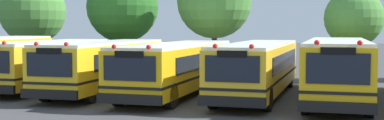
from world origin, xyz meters
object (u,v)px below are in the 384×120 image
at_px(school_bus_1, 47,62).
at_px(school_bus_4, 258,66).
at_px(school_bus_2, 105,64).
at_px(tree_2, 215,0).
at_px(tree_3, 352,19).
at_px(tree_0, 30,12).
at_px(school_bus_3, 178,66).
at_px(school_bus_5, 337,67).
at_px(tree_1, 123,7).

bearing_deg(school_bus_1, school_bus_4, 179.82).
xyz_separation_m(school_bus_2, tree_2, (3.41, 8.96, 3.52)).
height_order(school_bus_4, tree_3, tree_3).
bearing_deg(tree_0, tree_3, -5.13).
relative_size(school_bus_1, school_bus_4, 0.84).
bearing_deg(school_bus_3, tree_3, -132.61).
distance_m(school_bus_1, tree_3, 17.28).
relative_size(school_bus_1, school_bus_5, 0.84).
bearing_deg(school_bus_2, school_bus_4, -177.15).
bearing_deg(school_bus_1, tree_0, -53.73).
relative_size(school_bus_3, tree_2, 1.61).
xyz_separation_m(tree_1, tree_3, (14.84, -1.11, -0.88)).
bearing_deg(tree_3, school_bus_1, -151.65).
xyz_separation_m(school_bus_5, tree_3, (0.84, 8.37, 2.17)).
xyz_separation_m(tree_0, tree_3, (22.68, -2.04, -0.68)).
bearing_deg(school_bus_2, tree_0, -44.21).
bearing_deg(tree_3, school_bus_4, -118.05).
bearing_deg(tree_0, school_bus_2, -43.74).
bearing_deg(tree_0, tree_2, -6.22).
relative_size(school_bus_4, tree_0, 1.69).
bearing_deg(school_bus_4, school_bus_1, 1.57).
height_order(school_bus_2, school_bus_3, school_bus_2).
bearing_deg(school_bus_2, school_bus_5, -179.81).
bearing_deg(school_bus_4, tree_1, -39.83).
height_order(school_bus_5, tree_1, tree_1).
relative_size(school_bus_4, tree_3, 2.12).
xyz_separation_m(school_bus_1, tree_3, (15.08, 8.13, 2.25)).
height_order(school_bus_1, tree_3, tree_3).
relative_size(tree_0, tree_2, 0.94).
relative_size(school_bus_1, tree_1, 1.38).
height_order(school_bus_2, school_bus_4, school_bus_2).
distance_m(school_bus_5, tree_0, 24.36).
bearing_deg(school_bus_5, school_bus_3, 0.48).
bearing_deg(school_bus_4, tree_3, -116.82).
xyz_separation_m(school_bus_2, tree_0, (-11.01, 10.54, 2.93)).
xyz_separation_m(school_bus_3, tree_1, (-6.83, 9.49, 3.16)).
relative_size(school_bus_3, tree_1, 1.66).
xyz_separation_m(school_bus_1, school_bus_3, (7.07, -0.25, -0.02)).
distance_m(school_bus_3, tree_2, 9.54).
height_order(school_bus_5, tree_0, tree_0).
distance_m(school_bus_1, school_bus_4, 10.77).
bearing_deg(school_bus_1, tree_2, -128.91).
relative_size(school_bus_2, school_bus_4, 0.92).
distance_m(school_bus_1, tree_0, 13.03).
xyz_separation_m(school_bus_5, tree_0, (-21.84, 10.41, 2.85)).
xyz_separation_m(tree_0, tree_1, (7.84, -0.93, 0.20)).
height_order(school_bus_1, school_bus_2, school_bus_2).
bearing_deg(school_bus_2, tree_2, -111.28).
bearing_deg(school_bus_4, school_bus_2, 4.56).
bearing_deg(school_bus_1, tree_1, -91.99).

